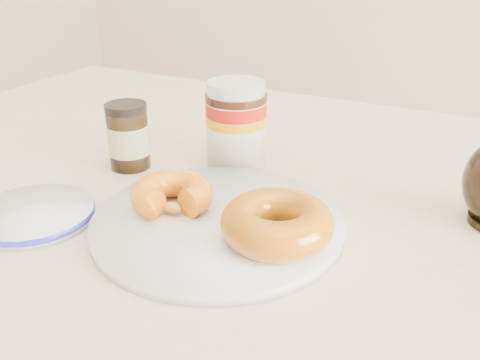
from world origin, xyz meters
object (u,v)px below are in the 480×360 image
at_px(donut_whole, 277,223).
at_px(nutella_jar, 236,121).
at_px(dining_table, 301,281).
at_px(plate, 218,223).
at_px(dark_jar, 128,137).
at_px(blue_rim_saucer, 33,214).
at_px(donut_bitten, 172,195).

height_order(donut_whole, nutella_jar, nutella_jar).
relative_size(dining_table, plate, 5.39).
bearing_deg(dining_table, dark_jar, 174.70).
bearing_deg(plate, dark_jar, 154.16).
bearing_deg(donut_whole, plate, 169.93).
xyz_separation_m(donut_whole, blue_rim_saucer, (-0.26, -0.06, -0.02)).
height_order(donut_bitten, dark_jar, dark_jar).
bearing_deg(dark_jar, donut_whole, -21.66).
height_order(donut_bitten, blue_rim_saucer, donut_bitten).
xyz_separation_m(donut_whole, dark_jar, (-0.25, 0.10, 0.01)).
relative_size(dining_table, donut_whole, 13.09).
height_order(nutella_jar, blue_rim_saucer, nutella_jar).
relative_size(donut_bitten, blue_rim_saucer, 0.68).
bearing_deg(plate, donut_bitten, -176.88).
bearing_deg(nutella_jar, dining_table, -35.75).
xyz_separation_m(dining_table, donut_whole, (0.00, -0.08, 0.12)).
bearing_deg(plate, blue_rim_saucer, -157.75).
distance_m(plate, donut_whole, 0.08).
height_order(dining_table, blue_rim_saucer, blue_rim_saucer).
height_order(dark_jar, blue_rim_saucer, dark_jar).
xyz_separation_m(donut_bitten, dark_jar, (-0.13, 0.09, 0.01)).
relative_size(dining_table, nutella_jar, 12.66).
bearing_deg(donut_whole, dark_jar, 158.34).
relative_size(plate, dark_jar, 3.05).
bearing_deg(donut_bitten, blue_rim_saucer, -134.40).
relative_size(donut_whole, dark_jar, 1.26).
xyz_separation_m(donut_bitten, blue_rim_saucer, (-0.13, -0.07, -0.02)).
xyz_separation_m(dark_jar, blue_rim_saucer, (-0.00, -0.16, -0.03)).
distance_m(dining_table, donut_bitten, 0.18).
relative_size(donut_whole, blue_rim_saucer, 0.83).
relative_size(dark_jar, blue_rim_saucer, 0.66).
bearing_deg(dining_table, donut_bitten, -151.54).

